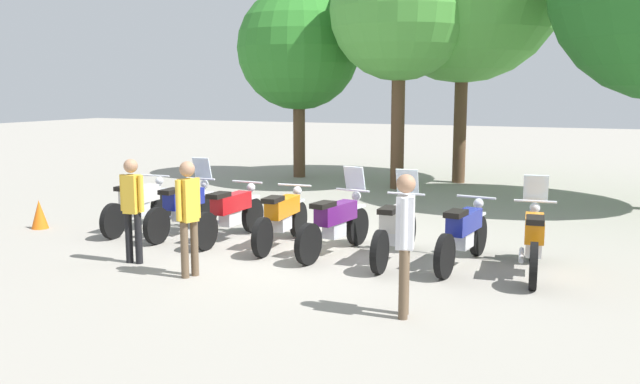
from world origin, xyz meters
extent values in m
plane|color=gray|center=(0.00, 0.00, 0.00)|extent=(80.00, 80.00, 0.00)
cylinder|color=black|center=(-3.63, 0.93, 0.32)|extent=(0.14, 0.64, 0.64)
cylinder|color=black|center=(-3.53, -0.61, 0.32)|extent=(0.14, 0.64, 0.64)
cube|color=silver|center=(-3.63, 0.93, 0.66)|extent=(0.14, 0.37, 0.04)
cube|color=silver|center=(-3.58, 0.21, 0.67)|extent=(0.32, 0.96, 0.30)
cube|color=silver|center=(-3.58, 0.16, 0.40)|extent=(0.24, 0.41, 0.24)
cube|color=black|center=(-3.56, -0.19, 0.86)|extent=(0.27, 0.45, 0.08)
cylinder|color=silver|center=(-3.62, 0.84, 0.64)|extent=(0.06, 0.23, 0.64)
cylinder|color=silver|center=(-3.61, 0.75, 0.97)|extent=(0.62, 0.07, 0.04)
sphere|color=silver|center=(-3.62, 0.88, 0.85)|extent=(0.17, 0.17, 0.16)
cylinder|color=silver|center=(-3.72, -0.15, 0.34)|extent=(0.11, 0.70, 0.07)
cylinder|color=black|center=(-2.55, 0.90, 0.32)|extent=(0.10, 0.64, 0.64)
cylinder|color=black|center=(-2.56, -0.65, 0.32)|extent=(0.10, 0.64, 0.64)
cube|color=silver|center=(-2.55, 0.90, 0.66)|extent=(0.12, 0.36, 0.04)
cube|color=navy|center=(-2.56, 0.18, 0.67)|extent=(0.26, 0.95, 0.30)
cube|color=silver|center=(-2.56, 0.13, 0.40)|extent=(0.22, 0.40, 0.24)
cube|color=black|center=(-2.56, -0.22, 0.86)|extent=(0.24, 0.44, 0.08)
cylinder|color=silver|center=(-2.55, 0.81, 0.64)|extent=(0.05, 0.23, 0.64)
cylinder|color=silver|center=(-2.55, 0.72, 0.97)|extent=(0.62, 0.04, 0.04)
sphere|color=silver|center=(-2.55, 0.85, 0.85)|extent=(0.16, 0.16, 0.16)
cylinder|color=silver|center=(-2.72, -0.17, 0.34)|extent=(0.07, 0.70, 0.07)
cube|color=silver|center=(-2.55, 0.78, 1.17)|extent=(0.36, 0.13, 0.39)
cylinder|color=black|center=(-1.51, 0.85, 0.32)|extent=(0.12, 0.64, 0.64)
cylinder|color=black|center=(-1.55, -0.70, 0.32)|extent=(0.12, 0.64, 0.64)
cube|color=silver|center=(-1.51, 0.85, 0.66)|extent=(0.13, 0.36, 0.04)
cube|color=red|center=(-1.53, 0.13, 0.67)|extent=(0.28, 0.96, 0.30)
cube|color=silver|center=(-1.53, 0.08, 0.40)|extent=(0.23, 0.41, 0.24)
cube|color=black|center=(-1.54, -0.27, 0.86)|extent=(0.25, 0.45, 0.08)
cylinder|color=silver|center=(-1.52, 0.76, 0.64)|extent=(0.06, 0.23, 0.64)
cylinder|color=silver|center=(-1.52, 0.67, 0.97)|extent=(0.62, 0.05, 0.04)
sphere|color=silver|center=(-1.51, 0.80, 0.85)|extent=(0.16, 0.16, 0.16)
cylinder|color=silver|center=(-1.70, -0.22, 0.34)|extent=(0.09, 0.70, 0.07)
cylinder|color=black|center=(-0.56, 0.82, 0.32)|extent=(0.14, 0.64, 0.64)
cylinder|color=black|center=(-0.46, -0.73, 0.32)|extent=(0.14, 0.64, 0.64)
cube|color=silver|center=(-0.56, 0.82, 0.66)|extent=(0.14, 0.37, 0.04)
cube|color=orange|center=(-0.51, 0.09, 0.67)|extent=(0.32, 0.96, 0.30)
cube|color=silver|center=(-0.51, 0.04, 0.40)|extent=(0.24, 0.41, 0.24)
cube|color=black|center=(-0.49, -0.31, 0.86)|extent=(0.27, 0.45, 0.08)
cylinder|color=silver|center=(-0.55, 0.73, 0.64)|extent=(0.06, 0.23, 0.64)
cylinder|color=silver|center=(-0.55, 0.64, 0.97)|extent=(0.62, 0.07, 0.04)
sphere|color=silver|center=(-0.55, 0.77, 0.85)|extent=(0.17, 0.17, 0.16)
cylinder|color=silver|center=(-0.65, -0.27, 0.34)|extent=(0.11, 0.70, 0.07)
cylinder|color=black|center=(0.63, 0.67, 0.32)|extent=(0.19, 0.65, 0.64)
cylinder|color=black|center=(0.40, -0.87, 0.32)|extent=(0.19, 0.65, 0.64)
cube|color=silver|center=(0.63, 0.67, 0.66)|extent=(0.17, 0.37, 0.04)
cube|color=#59196B|center=(0.52, -0.05, 0.67)|extent=(0.40, 0.98, 0.30)
cube|color=silver|center=(0.51, -0.10, 0.40)|extent=(0.28, 0.43, 0.24)
cube|color=black|center=(0.46, -0.45, 0.86)|extent=(0.30, 0.47, 0.08)
cylinder|color=silver|center=(0.61, 0.58, 0.64)|extent=(0.08, 0.23, 0.64)
cylinder|color=silver|center=(0.60, 0.49, 0.97)|extent=(0.62, 0.13, 0.04)
sphere|color=silver|center=(0.62, 0.62, 0.85)|extent=(0.18, 0.18, 0.16)
cylinder|color=silver|center=(0.31, -0.37, 0.34)|extent=(0.17, 0.70, 0.07)
cube|color=silver|center=(0.61, 0.55, 1.17)|extent=(0.38, 0.18, 0.39)
cylinder|color=black|center=(1.53, 0.64, 0.32)|extent=(0.11, 0.64, 0.64)
cylinder|color=black|center=(1.54, -0.91, 0.32)|extent=(0.11, 0.64, 0.64)
cube|color=silver|center=(1.53, 0.64, 0.66)|extent=(0.12, 0.36, 0.04)
cube|color=silver|center=(1.53, -0.08, 0.67)|extent=(0.27, 0.95, 0.30)
cube|color=silver|center=(1.53, -0.13, 0.40)|extent=(0.22, 0.40, 0.24)
cube|color=black|center=(1.54, -0.48, 0.86)|extent=(0.24, 0.44, 0.08)
cylinder|color=silver|center=(1.53, 0.55, 0.64)|extent=(0.05, 0.23, 0.64)
cylinder|color=silver|center=(1.53, 0.46, 0.97)|extent=(0.62, 0.04, 0.04)
sphere|color=silver|center=(1.53, 0.59, 0.85)|extent=(0.16, 0.16, 0.16)
cylinder|color=silver|center=(1.38, -0.43, 0.34)|extent=(0.08, 0.70, 0.07)
cube|color=silver|center=(1.53, 0.52, 1.17)|extent=(0.36, 0.14, 0.39)
cylinder|color=black|center=(2.65, 0.75, 0.32)|extent=(0.18, 0.65, 0.64)
cylinder|color=black|center=(2.46, -0.79, 0.32)|extent=(0.18, 0.65, 0.64)
cube|color=silver|center=(2.65, 0.75, 0.66)|extent=(0.16, 0.37, 0.04)
cube|color=navy|center=(2.56, 0.03, 0.67)|extent=(0.38, 0.98, 0.30)
cube|color=silver|center=(2.56, -0.02, 0.40)|extent=(0.27, 0.42, 0.24)
cube|color=black|center=(2.51, -0.37, 0.86)|extent=(0.29, 0.47, 0.08)
cylinder|color=silver|center=(2.64, 0.66, 0.64)|extent=(0.08, 0.23, 0.64)
cylinder|color=silver|center=(2.63, 0.57, 0.97)|extent=(0.62, 0.11, 0.04)
sphere|color=silver|center=(2.65, 0.70, 0.85)|extent=(0.18, 0.18, 0.16)
cylinder|color=silver|center=(2.36, -0.30, 0.34)|extent=(0.16, 0.70, 0.07)
cylinder|color=black|center=(3.50, 0.70, 0.32)|extent=(0.16, 0.65, 0.64)
cylinder|color=black|center=(3.66, -0.84, 0.32)|extent=(0.16, 0.65, 0.64)
cube|color=silver|center=(3.50, 0.70, 0.66)|extent=(0.16, 0.37, 0.04)
cube|color=orange|center=(3.57, -0.02, 0.67)|extent=(0.35, 0.97, 0.30)
cube|color=silver|center=(3.58, -0.07, 0.40)|extent=(0.26, 0.42, 0.24)
cube|color=black|center=(3.61, -0.42, 0.86)|extent=(0.28, 0.46, 0.08)
cylinder|color=silver|center=(3.51, 0.61, 0.64)|extent=(0.07, 0.23, 0.64)
cylinder|color=silver|center=(3.52, 0.52, 0.97)|extent=(0.62, 0.10, 0.04)
sphere|color=silver|center=(3.51, 0.65, 0.85)|extent=(0.18, 0.18, 0.16)
cylinder|color=silver|center=(3.45, -0.39, 0.34)|extent=(0.14, 0.70, 0.07)
cube|color=silver|center=(3.51, 0.58, 1.17)|extent=(0.37, 0.17, 0.39)
cylinder|color=brown|center=(2.36, -2.48, 0.41)|extent=(0.13, 0.13, 0.82)
cylinder|color=brown|center=(2.40, -2.64, 0.41)|extent=(0.13, 0.13, 0.82)
cube|color=silver|center=(2.38, -2.56, 1.12)|extent=(0.24, 0.25, 0.61)
cylinder|color=silver|center=(2.35, -2.40, 1.14)|extent=(0.09, 0.09, 0.58)
cylinder|color=silver|center=(2.41, -2.72, 1.14)|extent=(0.09, 0.09, 0.58)
sphere|color=#A87A5B|center=(2.38, -2.56, 1.57)|extent=(0.26, 0.26, 0.22)
cylinder|color=black|center=(-2.01, -1.82, 0.39)|extent=(0.12, 0.12, 0.78)
cylinder|color=black|center=(-2.18, -1.84, 0.39)|extent=(0.12, 0.12, 0.78)
cube|color=gold|center=(-2.10, -1.83, 1.07)|extent=(0.24, 0.22, 0.58)
cylinder|color=gold|center=(-1.94, -1.82, 1.09)|extent=(0.09, 0.09, 0.55)
cylinder|color=gold|center=(-2.25, -1.84, 1.09)|extent=(0.09, 0.09, 0.55)
sphere|color=#A87A5B|center=(-2.10, -1.83, 1.50)|extent=(0.23, 0.23, 0.21)
cylinder|color=brown|center=(-0.85, -2.05, 0.40)|extent=(0.14, 0.14, 0.80)
cylinder|color=brown|center=(-0.91, -2.21, 0.40)|extent=(0.14, 0.14, 0.80)
cube|color=gold|center=(-0.88, -2.13, 1.10)|extent=(0.26, 0.27, 0.60)
cylinder|color=gold|center=(-0.82, -1.98, 1.12)|extent=(0.10, 0.10, 0.57)
cylinder|color=gold|center=(-0.93, -2.28, 1.12)|extent=(0.10, 0.10, 0.57)
sphere|color=#A87A5B|center=(-0.88, -2.13, 1.54)|extent=(0.28, 0.28, 0.22)
cylinder|color=brown|center=(-4.09, 8.43, 1.29)|extent=(0.36, 0.36, 2.58)
sphere|color=#2D7A28|center=(-4.09, 8.43, 3.86)|extent=(3.65, 3.65, 3.65)
cylinder|color=brown|center=(-0.66, 7.29, 1.70)|extent=(0.36, 0.36, 3.40)
sphere|color=#4C9E3D|center=(-0.66, 7.29, 4.68)|extent=(3.67, 3.67, 3.67)
cylinder|color=brown|center=(0.62, 9.12, 1.83)|extent=(0.36, 0.36, 3.65)
cone|color=orange|center=(-5.43, -0.46, 0.28)|extent=(0.32, 0.32, 0.55)
camera|label=1|loc=(4.43, -9.81, 2.63)|focal=37.32mm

